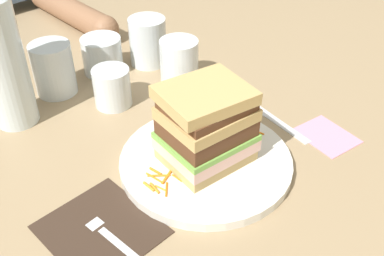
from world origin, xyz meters
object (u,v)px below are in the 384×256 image
(fork, at_px, (112,237))
(empty_tumbler_3, at_px, (53,69))
(napkin_pink, at_px, (326,136))
(napkin_dark, at_px, (101,229))
(knife, at_px, (269,115))
(empty_tumbler_1, at_px, (102,55))
(water_bottle, at_px, (1,56))
(main_plate, at_px, (206,162))
(sandwich, at_px, (206,126))
(juice_glass, at_px, (179,66))
(empty_tumbler_0, at_px, (148,41))
(empty_tumbler_2, at_px, (112,87))

(fork, bearing_deg, empty_tumbler_3, 69.56)
(fork, relative_size, napkin_pink, 1.83)
(napkin_dark, distance_m, knife, 0.36)
(empty_tumbler_1, bearing_deg, empty_tumbler_3, -178.46)
(napkin_dark, relative_size, water_bottle, 0.53)
(main_plate, bearing_deg, water_bottle, 116.04)
(sandwich, relative_size, knife, 0.69)
(napkin_dark, bearing_deg, main_plate, -1.82)
(juice_glass, relative_size, empty_tumbler_1, 1.14)
(empty_tumbler_0, bearing_deg, napkin_dark, -137.49)
(sandwich, bearing_deg, empty_tumbler_1, 80.90)
(juice_glass, bearing_deg, empty_tumbler_0, 84.65)
(juice_glass, bearing_deg, empty_tumbler_3, 143.78)
(fork, relative_size, empty_tumbler_3, 1.71)
(empty_tumbler_1, bearing_deg, fork, -123.74)
(water_bottle, bearing_deg, napkin_pink, -48.76)
(napkin_dark, xyz_separation_m, water_bottle, (0.04, 0.30, 0.12))
(juice_glass, distance_m, empty_tumbler_0, 0.11)
(napkin_dark, bearing_deg, empty_tumbler_1, 54.36)
(main_plate, relative_size, empty_tumbler_0, 2.69)
(sandwich, distance_m, fork, 0.20)
(napkin_dark, bearing_deg, water_bottle, 82.86)
(sandwich, relative_size, napkin_pink, 1.50)
(juice_glass, bearing_deg, water_bottle, 160.12)
(napkin_dark, relative_size, juice_glass, 1.59)
(main_plate, xyz_separation_m, fork, (-0.19, -0.02, -0.00))
(main_plate, distance_m, empty_tumbler_0, 0.34)
(juice_glass, relative_size, empty_tumbler_3, 0.92)
(water_bottle, bearing_deg, fork, -96.36)
(juice_glass, height_order, empty_tumbler_1, juice_glass)
(water_bottle, bearing_deg, knife, -42.23)
(main_plate, height_order, empty_tumbler_1, empty_tumbler_1)
(knife, bearing_deg, napkin_dark, -178.54)
(main_plate, distance_m, sandwich, 0.07)
(fork, relative_size, empty_tumbler_2, 2.38)
(napkin_dark, bearing_deg, knife, 1.46)
(water_bottle, relative_size, empty_tumbler_1, 3.43)
(main_plate, distance_m, knife, 0.17)
(knife, relative_size, juice_glass, 2.23)
(empty_tumbler_0, xyz_separation_m, empty_tumbler_3, (-0.20, 0.03, 0.00))
(water_bottle, distance_m, empty_tumbler_3, 0.13)
(napkin_dark, xyz_separation_m, empty_tumbler_3, (0.13, 0.33, 0.05))
(water_bottle, bearing_deg, empty_tumbler_1, 10.23)
(main_plate, height_order, sandwich, sandwich)
(main_plate, distance_m, empty_tumbler_3, 0.35)
(knife, xyz_separation_m, juice_glass, (-0.04, 0.19, 0.04))
(sandwich, bearing_deg, knife, 4.94)
(fork, xyz_separation_m, juice_glass, (0.32, 0.22, 0.03))
(fork, distance_m, empty_tumbler_2, 0.31)
(fork, relative_size, water_bottle, 0.62)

